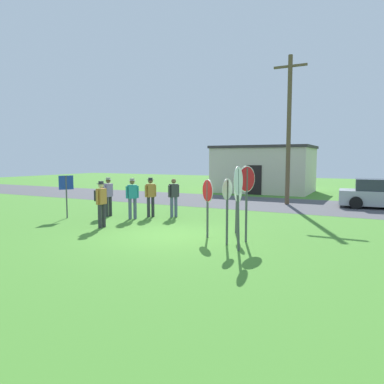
{
  "coord_description": "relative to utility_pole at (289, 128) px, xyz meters",
  "views": [
    {
      "loc": [
        6.05,
        -10.07,
        2.55
      ],
      "look_at": [
        -0.09,
        1.93,
        1.3
      ],
      "focal_mm": 33.36,
      "sensor_mm": 36.0,
      "label": 1
    }
  ],
  "objects": [
    {
      "name": "street_asphalt",
      "position": [
        -1.72,
        -0.22,
        -4.28
      ],
      "size": [
        60.0,
        6.4,
        0.01
      ],
      "primitive_type": "cube",
      "color": "#4C4C51",
      "rests_on": "ground"
    },
    {
      "name": "parked_car_on_street",
      "position": [
        4.77,
        0.62,
        -3.59
      ],
      "size": [
        4.41,
        2.24,
        1.51
      ],
      "color": "#A5A8AD",
      "rests_on": "ground"
    },
    {
      "name": "person_in_blue",
      "position": [
        -3.47,
        -6.77,
        -3.33
      ],
      "size": [
        0.35,
        0.52,
        1.69
      ],
      "color": "#4C5670",
      "rests_on": "ground"
    },
    {
      "name": "building_background",
      "position": [
        -3.3,
        6.93,
        -2.51
      ],
      "size": [
        7.25,
        5.3,
        3.54
      ],
      "color": "beige",
      "rests_on": "ground"
    },
    {
      "name": "ground_plane",
      "position": [
        -1.72,
        -10.18,
        -4.28
      ],
      "size": [
        80.0,
        80.0,
        0.0
      ],
      "primitive_type": "plane",
      "color": "#47842D"
    },
    {
      "name": "stop_sign_low_front",
      "position": [
        0.88,
        -9.86,
        -2.67
      ],
      "size": [
        0.28,
        0.76,
        2.35
      ],
      "color": "#474C4C",
      "rests_on": "ground"
    },
    {
      "name": "utility_pole",
      "position": [
        0.0,
        0.0,
        0.0
      ],
      "size": [
        1.8,
        0.24,
        8.2
      ],
      "color": "brown",
      "rests_on": "ground"
    },
    {
      "name": "stop_sign_rear_right",
      "position": [
        1.02,
        -11.0,
        -2.67
      ],
      "size": [
        0.13,
        0.79,
        2.35
      ],
      "color": "#474C4C",
      "rests_on": "ground"
    },
    {
      "name": "person_with_sunhat",
      "position": [
        -6.18,
        -7.92,
        -3.27
      ],
      "size": [
        0.4,
        0.57,
        1.74
      ],
      "color": "#2D2D33",
      "rests_on": "ground"
    },
    {
      "name": "person_near_signs",
      "position": [
        -4.79,
        -8.01,
        -3.3
      ],
      "size": [
        0.39,
        0.48,
        1.74
      ],
      "color": "#4C5670",
      "rests_on": "ground"
    },
    {
      "name": "info_panel_leftmost",
      "position": [
        -7.43,
        -9.14,
        -3.01
      ],
      "size": [
        0.37,
        0.5,
        1.84
      ],
      "color": "#4C4C51",
      "rests_on": "ground"
    },
    {
      "name": "stop_sign_leaning_left",
      "position": [
        0.15,
        -8.72,
        -2.76
      ],
      "size": [
        0.38,
        0.67,
        2.22
      ],
      "color": "#474C4C",
      "rests_on": "ground"
    },
    {
      "name": "stop_sign_nearest",
      "position": [
        0.38,
        -9.24,
        -3.01
      ],
      "size": [
        0.47,
        0.59,
        1.88
      ],
      "color": "#474C4C",
      "rests_on": "ground"
    },
    {
      "name": "person_in_dark_shirt",
      "position": [
        -4.67,
        -10.1,
        -3.27
      ],
      "size": [
        0.4,
        0.57,
        1.74
      ],
      "color": "#2D2D33",
      "rests_on": "ground"
    },
    {
      "name": "stop_sign_far_back",
      "position": [
        -0.43,
        -9.85,
        -2.99
      ],
      "size": [
        0.58,
        0.49,
        1.91
      ],
      "color": "#474C4C",
      "rests_on": "ground"
    },
    {
      "name": "person_in_teal",
      "position": [
        -4.42,
        -7.19,
        -3.27
      ],
      "size": [
        0.45,
        0.52,
        1.74
      ],
      "color": "#2D2D33",
      "rests_on": "ground"
    },
    {
      "name": "stop_sign_leaning_right",
      "position": [
        0.5,
        -10.51,
        -2.96
      ],
      "size": [
        0.09,
        0.62,
        1.98
      ],
      "color": "#474C4C",
      "rests_on": "ground"
    }
  ]
}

